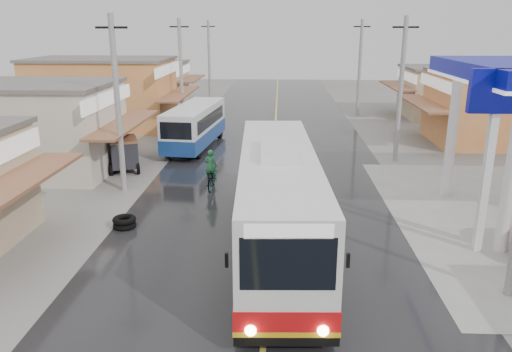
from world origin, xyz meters
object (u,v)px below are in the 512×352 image
object	(u,v)px
coach_bus	(278,200)
second_bus	(195,125)
tricycle_far	(123,152)
tyre_stack	(124,222)
tricycle_near	(108,152)
cyclist	(211,176)

from	to	relation	value
coach_bus	second_bus	world-z (taller)	coach_bus
tricycle_far	second_bus	bearing A→B (deg)	40.62
tricycle_far	tyre_stack	world-z (taller)	tricycle_far
coach_bus	tricycle_near	size ratio (longest dim) A/B	5.83
coach_bus	tricycle_far	size ratio (longest dim) A/B	4.79
second_bus	tricycle_near	bearing A→B (deg)	-121.82
second_bus	tyre_stack	distance (m)	13.41
tyre_stack	coach_bus	bearing A→B (deg)	-15.30
tricycle_near	tricycle_far	distance (m)	1.07
coach_bus	tyre_stack	world-z (taller)	coach_bus
coach_bus	second_bus	size ratio (longest dim) A/B	1.48
coach_bus	tyre_stack	distance (m)	6.30
coach_bus	tyre_stack	size ratio (longest dim) A/B	13.39
cyclist	second_bus	bearing A→B (deg)	105.28
coach_bus	tricycle_near	bearing A→B (deg)	130.74
coach_bus	tricycle_near	xyz separation A→B (m)	(-9.27, 9.86, -0.90)
tricycle_near	second_bus	bearing A→B (deg)	48.93
second_bus	cyclist	xyz separation A→B (m)	(2.15, -8.36, -0.79)
coach_bus	tricycle_far	bearing A→B (deg)	128.67
coach_bus	tricycle_near	world-z (taller)	coach_bus
cyclist	tricycle_near	world-z (taller)	cyclist
tricycle_far	cyclist	bearing A→B (deg)	-50.53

